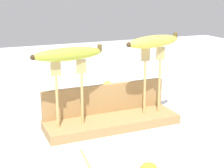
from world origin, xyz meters
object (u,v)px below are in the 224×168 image
(banana_raised_right, at_px, (154,42))
(banana_chunk_near, at_px, (109,88))
(fork_stand_right, at_px, (152,75))
(banana_raised_left, at_px, (68,54))
(fork_stand_left, at_px, (69,87))
(wire_coil, at_px, (93,108))

(banana_raised_right, distance_m, banana_chunk_near, 0.37)
(fork_stand_right, distance_m, banana_raised_left, 0.26)
(fork_stand_left, bearing_deg, banana_raised_right, -0.00)
(banana_chunk_near, relative_size, wire_coil, 0.53)
(banana_raised_left, height_order, banana_chunk_near, banana_raised_left)
(banana_raised_left, bearing_deg, fork_stand_right, 0.00)
(wire_coil, bearing_deg, fork_stand_right, -52.02)
(banana_raised_left, distance_m, wire_coil, 0.30)
(banana_raised_right, distance_m, wire_coil, 0.31)
(banana_chunk_near, height_order, wire_coil, banana_chunk_near)
(fork_stand_left, relative_size, wire_coil, 1.62)
(banana_raised_right, bearing_deg, wire_coil, 127.96)
(fork_stand_left, distance_m, wire_coil, 0.24)
(fork_stand_left, distance_m, banana_raised_left, 0.09)
(fork_stand_right, bearing_deg, banana_raised_left, -180.00)
(banana_raised_left, relative_size, wire_coil, 1.77)
(fork_stand_right, bearing_deg, banana_raised_right, -165.74)
(fork_stand_right, bearing_deg, banana_chunk_near, 91.98)
(fork_stand_left, relative_size, banana_raised_right, 0.92)
(fork_stand_left, height_order, banana_raised_left, banana_raised_left)
(banana_raised_left, bearing_deg, wire_coil, 53.05)
(banana_chunk_near, bearing_deg, banana_raised_right, -88.03)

